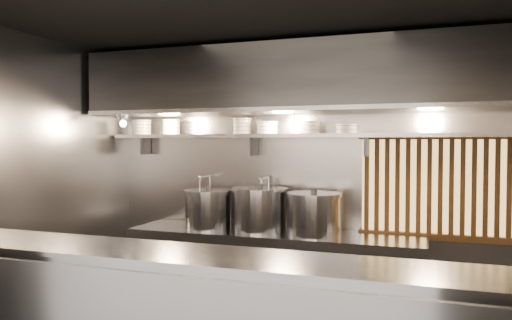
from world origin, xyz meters
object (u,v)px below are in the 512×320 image
Objects in this scene: stock_pot_left at (208,209)px; stock_pot_right at (260,209)px; stock_pot_mid at (314,214)px; pendant_bulb at (294,127)px; heat_lamp at (122,118)px.

stock_pot_left is 0.93× the size of stock_pot_right.
stock_pot_mid reaches higher than stock_pot_left.
stock_pot_left is 1.14m from stock_pot_mid.
pendant_bulb reaches higher than stock_pot_mid.
stock_pot_mid is 0.97× the size of stock_pot_right.
pendant_bulb is 0.89m from stock_pot_mid.
pendant_bulb is 0.29× the size of stock_pot_left.
pendant_bulb is at bearing 153.21° from stock_pot_mid.
stock_pot_left is (0.89, 0.24, -0.96)m from heat_lamp.
pendant_bulb reaches higher than stock_pot_left.
heat_lamp is 1.76m from stock_pot_right.
heat_lamp is 2.26m from stock_pot_mid.
heat_lamp is at bearing -164.70° from stock_pot_left.
stock_pot_mid is (2.03, 0.23, -0.96)m from heat_lamp.
heat_lamp is at bearing -173.50° from stock_pot_mid.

